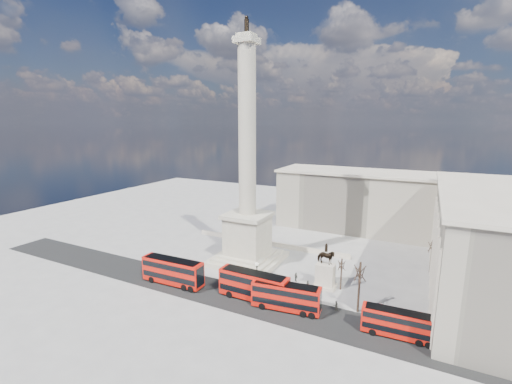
{
  "coord_description": "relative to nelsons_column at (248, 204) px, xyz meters",
  "views": [
    {
      "loc": [
        33.37,
        -57.22,
        29.72
      ],
      "look_at": [
        4.31,
        0.44,
        16.67
      ],
      "focal_mm": 24.0,
      "sensor_mm": 36.0,
      "label": 1
    }
  ],
  "objects": [
    {
      "name": "victorian_lamp",
      "position": [
        8.97,
        -13.49,
        -9.13
      ],
      "size": [
        0.55,
        0.55,
        6.44
      ],
      "rotation": [
        0.0,
        0.0,
        0.16
      ],
      "color": "black",
      "rests_on": "ground"
    },
    {
      "name": "ground",
      "position": [
        0.0,
        -5.0,
        -12.92
      ],
      "size": [
        180.0,
        180.0,
        0.0
      ],
      "primitive_type": "plane",
      "color": "#A29F99",
      "rests_on": "ground"
    },
    {
      "name": "pedestrian_standing",
      "position": [
        22.22,
        -11.5,
        -12.06
      ],
      "size": [
        1.05,
        1.0,
        1.71
      ],
      "primitive_type": "imported",
      "rotation": [
        0.0,
        0.0,
        3.75
      ],
      "color": "#272722",
      "rests_on": "ground"
    },
    {
      "name": "asphalt_road",
      "position": [
        5.0,
        -15.0,
        -12.91
      ],
      "size": [
        120.0,
        9.0,
        0.01
      ],
      "primitive_type": "cube",
      "color": "black",
      "rests_on": "ground"
    },
    {
      "name": "red_bus_a",
      "position": [
        -7.26,
        -16.0,
        -10.31
      ],
      "size": [
        12.34,
        3.24,
        4.97
      ],
      "rotation": [
        0.0,
        0.0,
        0.03
      ],
      "color": "red",
      "rests_on": "ground"
    },
    {
      "name": "pedestrian_crossing",
      "position": [
        12.87,
        -4.57,
        -12.02
      ],
      "size": [
        1.1,
        0.98,
        1.79
      ],
      "primitive_type": "imported",
      "rotation": [
        0.0,
        0.0,
        2.49
      ],
      "color": "#272722",
      "rests_on": "ground"
    },
    {
      "name": "nelsons_column",
      "position": [
        0.0,
        0.0,
        0.0
      ],
      "size": [
        14.0,
        14.0,
        49.85
      ],
      "color": "beige",
      "rests_on": "ground"
    },
    {
      "name": "equestrian_statue",
      "position": [
        18.41,
        -4.33,
        -9.96
      ],
      "size": [
        4.08,
        3.06,
        8.47
      ],
      "color": "beige",
      "rests_on": "ground"
    },
    {
      "name": "red_bus_b",
      "position": [
        15.02,
        -14.92,
        -10.55
      ],
      "size": [
        11.33,
        3.81,
        4.5
      ],
      "rotation": [
        0.0,
        0.0,
        0.12
      ],
      "color": "red",
      "rests_on": "ground"
    },
    {
      "name": "red_bus_c",
      "position": [
        8.9,
        -14.4,
        -10.3
      ],
      "size": [
        12.35,
        3.09,
        4.99
      ],
      "rotation": [
        0.0,
        0.0,
        -0.02
      ],
      "color": "red",
      "rests_on": "ground"
    },
    {
      "name": "red_bus_d",
      "position": [
        31.77,
        -14.48,
        -10.82
      ],
      "size": [
        9.97,
        2.76,
        4.01
      ],
      "rotation": [
        0.0,
        0.0,
        0.05
      ],
      "color": "red",
      "rests_on": "ground"
    },
    {
      "name": "building_east",
      "position": [
        45.0,
        5.0,
        -3.59
      ],
      "size": [
        19.0,
        46.0,
        18.6
      ],
      "color": "beige",
      "rests_on": "ground"
    },
    {
      "name": "balustrade_wall",
      "position": [
        0.0,
        11.0,
        -12.37
      ],
      "size": [
        40.0,
        0.6,
        1.1
      ],
      "primitive_type": "cube",
      "color": "beige",
      "rests_on": "ground"
    },
    {
      "name": "bare_tree_near",
      "position": [
        25.45,
        -10.24,
        -5.94
      ],
      "size": [
        2.03,
        2.03,
        8.86
      ],
      "rotation": [
        0.0,
        0.0,
        0.01
      ],
      "color": "#332319",
      "rests_on": "ground"
    },
    {
      "name": "building_northeast",
      "position": [
        20.0,
        35.0,
        -4.59
      ],
      "size": [
        51.0,
        17.0,
        16.6
      ],
      "color": "beige",
      "rests_on": "ground"
    },
    {
      "name": "pedestrian_walking",
      "position": [
        15.91,
        -6.68,
        -12.06
      ],
      "size": [
        0.66,
        0.47,
        1.71
      ],
      "primitive_type": "imported",
      "rotation": [
        0.0,
        0.0,
        -0.1
      ],
      "color": "#272722",
      "rests_on": "ground"
    },
    {
      "name": "bare_tree_far",
      "position": [
        35.72,
        11.43,
        -7.26
      ],
      "size": [
        1.76,
        1.76,
        7.18
      ],
      "rotation": [
        0.0,
        0.0,
        0.33
      ],
      "color": "#332319",
      "rests_on": "ground"
    },
    {
      "name": "bare_tree_mid",
      "position": [
        21.24,
        -3.97,
        -8.02
      ],
      "size": [
        1.64,
        1.64,
        6.22
      ],
      "rotation": [
        0.0,
        0.0,
        0.05
      ],
      "color": "#332319",
      "rests_on": "ground"
    }
  ]
}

